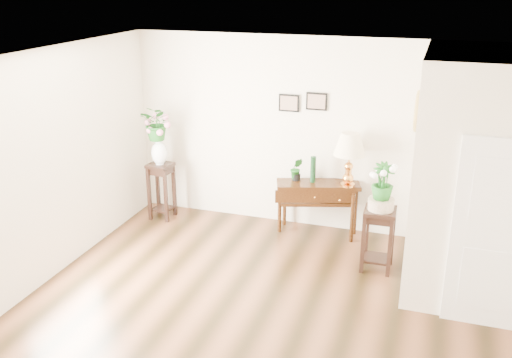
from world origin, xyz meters
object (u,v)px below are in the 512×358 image
at_px(console_table, 317,208).
at_px(plant_stand_a, 162,191).
at_px(table_lamp, 349,162).
at_px(plant_stand_b, 378,239).

distance_m(console_table, plant_stand_a, 2.41).
height_order(table_lamp, plant_stand_b, table_lamp).
xyz_separation_m(table_lamp, plant_stand_b, (0.55, -0.81, -0.72)).
bearing_deg(plant_stand_b, console_table, 139.96).
height_order(table_lamp, plant_stand_a, table_lamp).
distance_m(table_lamp, plant_stand_b, 1.22).
distance_m(plant_stand_a, plant_stand_b, 3.42).
bearing_deg(plant_stand_a, console_table, 4.68).
relative_size(console_table, plant_stand_a, 1.34).
height_order(console_table, plant_stand_a, plant_stand_a).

